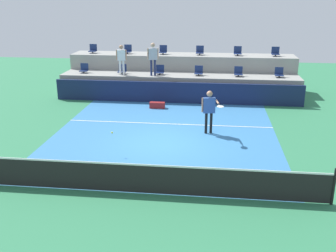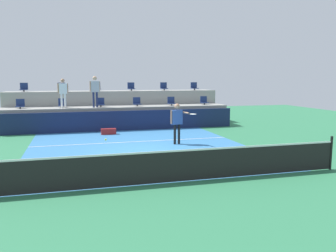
% 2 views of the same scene
% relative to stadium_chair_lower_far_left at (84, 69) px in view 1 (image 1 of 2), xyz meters
% --- Properties ---
extents(ground_plane, '(40.00, 40.00, 0.00)m').
position_rel_stadium_chair_lower_far_left_xyz_m(ground_plane, '(5.36, -7.23, -1.46)').
color(ground_plane, '#2D754C').
extents(court_inner_paint, '(9.00, 10.00, 0.01)m').
position_rel_stadium_chair_lower_far_left_xyz_m(court_inner_paint, '(5.36, -6.23, -1.46)').
color(court_inner_paint, teal).
rests_on(court_inner_paint, ground_plane).
extents(court_service_line, '(9.00, 0.06, 0.00)m').
position_rel_stadium_chair_lower_far_left_xyz_m(court_service_line, '(5.36, -4.83, -1.46)').
color(court_service_line, white).
rests_on(court_service_line, ground_plane).
extents(tennis_net, '(10.48, 0.08, 1.07)m').
position_rel_stadium_chair_lower_far_left_xyz_m(tennis_net, '(5.36, -11.23, -0.97)').
color(tennis_net, black).
rests_on(tennis_net, ground_plane).
extents(sponsor_backboard, '(13.00, 0.16, 1.10)m').
position_rel_stadium_chair_lower_far_left_xyz_m(sponsor_backboard, '(5.36, -1.23, -0.91)').
color(sponsor_backboard, '#141E42').
rests_on(sponsor_backboard, ground_plane).
extents(seating_tier_lower, '(13.00, 1.80, 1.25)m').
position_rel_stadium_chair_lower_far_left_xyz_m(seating_tier_lower, '(5.36, 0.07, -0.84)').
color(seating_tier_lower, gray).
rests_on(seating_tier_lower, ground_plane).
extents(seating_tier_upper, '(13.00, 1.80, 2.10)m').
position_rel_stadium_chair_lower_far_left_xyz_m(seating_tier_upper, '(5.36, 1.87, -0.41)').
color(seating_tier_upper, gray).
rests_on(seating_tier_upper, ground_plane).
extents(stadium_chair_lower_far_left, '(0.44, 0.40, 0.52)m').
position_rel_stadium_chair_lower_far_left_xyz_m(stadium_chair_lower_far_left, '(0.00, 0.00, 0.00)').
color(stadium_chair_lower_far_left, '#2D2D33').
rests_on(stadium_chair_lower_far_left, seating_tier_lower).
extents(stadium_chair_lower_left, '(0.44, 0.40, 0.52)m').
position_rel_stadium_chair_lower_far_left_xyz_m(stadium_chair_lower_left, '(2.20, 0.00, 0.00)').
color(stadium_chair_lower_left, '#2D2D33').
rests_on(stadium_chair_lower_left, seating_tier_lower).
extents(stadium_chair_lower_mid_left, '(0.44, 0.40, 0.52)m').
position_rel_stadium_chair_lower_far_left_xyz_m(stadium_chair_lower_mid_left, '(4.31, 0.00, 0.00)').
color(stadium_chair_lower_mid_left, '#2D2D33').
rests_on(stadium_chair_lower_mid_left, seating_tier_lower).
extents(stadium_chair_lower_mid_right, '(0.44, 0.40, 0.52)m').
position_rel_stadium_chair_lower_far_left_xyz_m(stadium_chair_lower_mid_right, '(6.43, 0.00, 0.00)').
color(stadium_chair_lower_mid_right, '#2D2D33').
rests_on(stadium_chair_lower_mid_right, seating_tier_lower).
extents(stadium_chair_lower_right, '(0.44, 0.40, 0.52)m').
position_rel_stadium_chair_lower_far_left_xyz_m(stadium_chair_lower_right, '(8.56, 0.00, 0.00)').
color(stadium_chair_lower_right, '#2D2D33').
rests_on(stadium_chair_lower_right, seating_tier_lower).
extents(stadium_chair_lower_far_right, '(0.44, 0.40, 0.52)m').
position_rel_stadium_chair_lower_far_left_xyz_m(stadium_chair_lower_far_right, '(10.70, 0.00, 0.00)').
color(stadium_chair_lower_far_right, '#2D2D33').
rests_on(stadium_chair_lower_far_right, seating_tier_lower).
extents(stadium_chair_upper_far_left, '(0.44, 0.40, 0.52)m').
position_rel_stadium_chair_lower_far_left_xyz_m(stadium_chair_upper_far_left, '(0.01, 1.80, 0.85)').
color(stadium_chair_upper_far_left, '#2D2D33').
rests_on(stadium_chair_upper_far_left, seating_tier_upper).
extents(stadium_chair_upper_left, '(0.44, 0.40, 0.52)m').
position_rel_stadium_chair_lower_far_left_xyz_m(stadium_chair_upper_left, '(2.14, 1.80, 0.85)').
color(stadium_chair_upper_left, '#2D2D33').
rests_on(stadium_chair_upper_left, seating_tier_upper).
extents(stadium_chair_upper_mid_left, '(0.44, 0.40, 0.52)m').
position_rel_stadium_chair_lower_far_left_xyz_m(stadium_chair_upper_mid_left, '(4.25, 1.80, 0.85)').
color(stadium_chair_upper_mid_left, '#2D2D33').
rests_on(stadium_chair_upper_mid_left, seating_tier_upper).
extents(stadium_chair_upper_mid_right, '(0.44, 0.40, 0.52)m').
position_rel_stadium_chair_lower_far_left_xyz_m(stadium_chair_upper_mid_right, '(6.40, 1.80, 0.85)').
color(stadium_chair_upper_mid_right, '#2D2D33').
rests_on(stadium_chair_upper_mid_right, seating_tier_upper).
extents(stadium_chair_upper_right, '(0.44, 0.40, 0.52)m').
position_rel_stadium_chair_lower_far_left_xyz_m(stadium_chair_upper_right, '(8.57, 1.80, 0.85)').
color(stadium_chair_upper_right, '#2D2D33').
rests_on(stadium_chair_upper_right, seating_tier_upper).
extents(stadium_chair_upper_far_right, '(0.44, 0.40, 0.52)m').
position_rel_stadium_chair_lower_far_left_xyz_m(stadium_chair_upper_far_right, '(10.69, 1.80, 0.85)').
color(stadium_chair_upper_far_right, '#2D2D33').
rests_on(stadium_chair_upper_far_right, seating_tier_upper).
extents(tennis_player, '(0.89, 1.20, 1.79)m').
position_rel_stadium_chair_lower_far_left_xyz_m(tennis_player, '(7.13, -5.88, -0.36)').
color(tennis_player, black).
rests_on(tennis_player, ground_plane).
extents(spectator_in_grey, '(0.57, 0.25, 1.61)m').
position_rel_stadium_chair_lower_far_left_xyz_m(spectator_in_grey, '(2.27, -0.38, 0.75)').
color(spectator_in_grey, white).
rests_on(spectator_in_grey, seating_tier_lower).
extents(spectator_in_white, '(0.61, 0.28, 1.76)m').
position_rel_stadium_chair_lower_far_left_xyz_m(spectator_in_white, '(3.99, -0.38, 0.85)').
color(spectator_in_white, navy).
rests_on(spectator_in_white, seating_tier_lower).
extents(tennis_ball, '(0.07, 0.07, 0.07)m').
position_rel_stadium_chair_lower_far_left_xyz_m(tennis_ball, '(3.77, -8.48, -0.65)').
color(tennis_ball, '#CCE033').
extents(equipment_bag, '(0.76, 0.28, 0.30)m').
position_rel_stadium_chair_lower_far_left_xyz_m(equipment_bag, '(4.49, -2.36, -1.31)').
color(equipment_bag, maroon).
rests_on(equipment_bag, ground_plane).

